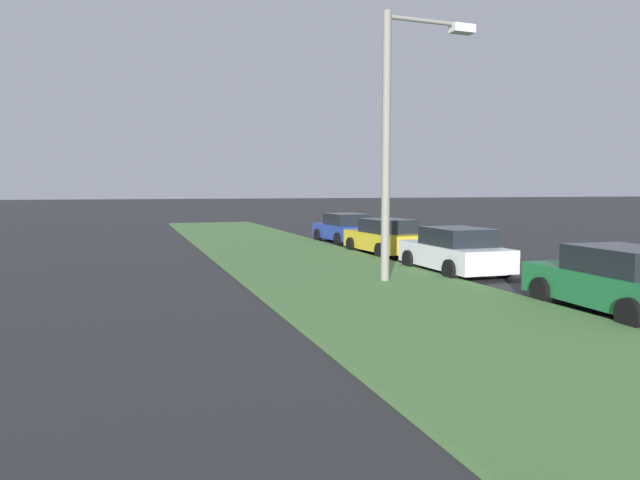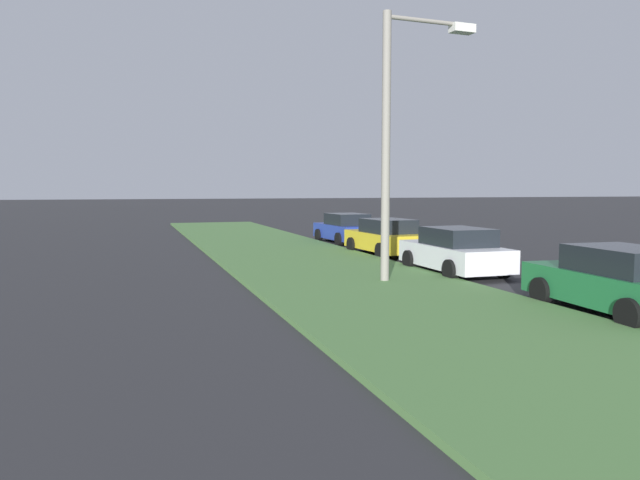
% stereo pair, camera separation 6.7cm
% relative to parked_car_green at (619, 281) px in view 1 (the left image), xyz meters
% --- Properties ---
extents(grass_median, '(60.00, 6.00, 0.12)m').
position_rel_parked_car_green_xyz_m(grass_median, '(5.52, 3.93, -0.66)').
color(grass_median, '#517F42').
rests_on(grass_median, ground).
extents(parked_car_green, '(4.38, 2.18, 1.47)m').
position_rel_parked_car_green_xyz_m(parked_car_green, '(0.00, 0.00, 0.00)').
color(parked_car_green, '#1E6B38').
rests_on(parked_car_green, ground).
extents(parked_car_white, '(4.31, 2.04, 1.47)m').
position_rel_parked_car_green_xyz_m(parked_car_white, '(6.49, 0.13, 0.00)').
color(parked_car_white, silver).
rests_on(parked_car_white, ground).
extents(parked_car_yellow, '(4.39, 2.20, 1.47)m').
position_rel_parked_car_green_xyz_m(parked_car_yellow, '(12.04, -0.00, 0.00)').
color(parked_car_yellow, gold).
rests_on(parked_car_yellow, ground).
extents(parked_car_blue, '(4.38, 2.18, 1.47)m').
position_rel_parked_car_green_xyz_m(parked_car_blue, '(17.47, -0.27, 0.00)').
color(parked_car_blue, '#23389E').
rests_on(parked_car_blue, ground).
extents(streetlight, '(0.44, 2.88, 7.50)m').
position_rel_parked_car_green_xyz_m(streetlight, '(5.24, 2.76, 3.67)').
color(streetlight, gray).
rests_on(streetlight, ground).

